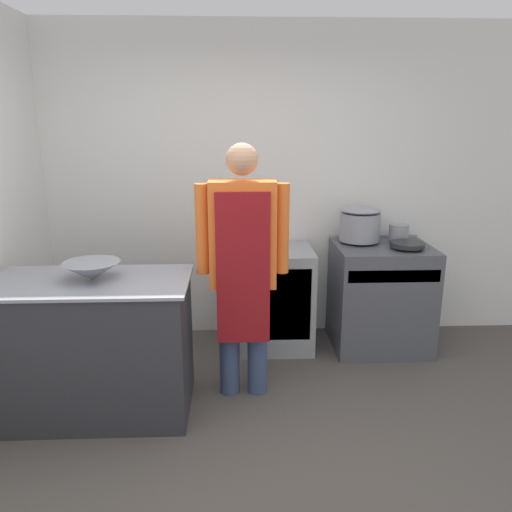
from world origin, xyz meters
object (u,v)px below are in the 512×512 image
(saute_pan, at_px, (407,244))
(fridge_unit, at_px, (275,298))
(sauce_pot, at_px, (399,232))
(stock_pot, at_px, (360,224))
(person_cook, at_px, (243,258))
(mixing_bowl, at_px, (92,271))
(stove, at_px, (380,297))

(saute_pan, bearing_deg, fridge_unit, 170.34)
(sauce_pot, bearing_deg, stock_pot, 180.00)
(person_cook, distance_m, mixing_bowl, 0.97)
(mixing_bowl, relative_size, sauce_pot, 2.22)
(fridge_unit, distance_m, person_cook, 1.02)
(person_cook, bearing_deg, mixing_bowl, -170.08)
(fridge_unit, height_order, stock_pot, stock_pot)
(saute_pan, bearing_deg, person_cook, -155.43)
(fridge_unit, relative_size, person_cook, 0.49)
(person_cook, bearing_deg, saute_pan, 24.57)
(stock_pot, xyz_separation_m, saute_pan, (0.33, -0.23, -0.13))
(fridge_unit, relative_size, stock_pot, 2.55)
(saute_pan, bearing_deg, mixing_bowl, -161.27)
(person_cook, relative_size, sauce_pot, 10.74)
(mixing_bowl, bearing_deg, fridge_unit, 37.48)
(fridge_unit, xyz_separation_m, sauce_pot, (1.05, 0.06, 0.55))
(fridge_unit, xyz_separation_m, saute_pan, (1.05, -0.18, 0.50))
(stove, relative_size, person_cook, 0.52)
(saute_pan, bearing_deg, stove, 143.64)
(stove, distance_m, person_cook, 1.49)
(fridge_unit, height_order, sauce_pot, sauce_pot)
(person_cook, xyz_separation_m, sauce_pot, (1.33, 0.84, -0.02))
(saute_pan, relative_size, sauce_pot, 1.66)
(stove, height_order, saute_pan, saute_pan)
(stove, distance_m, fridge_unit, 0.89)
(sauce_pot, bearing_deg, saute_pan, -90.00)
(fridge_unit, xyz_separation_m, person_cook, (-0.29, -0.79, 0.57))
(sauce_pot, bearing_deg, stove, -143.10)
(person_cook, xyz_separation_m, stock_pot, (1.00, 0.84, 0.06))
(mixing_bowl, bearing_deg, stove, 22.71)
(fridge_unit, xyz_separation_m, mixing_bowl, (-1.25, -0.96, 0.55))
(person_cook, bearing_deg, sauce_pot, 32.32)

